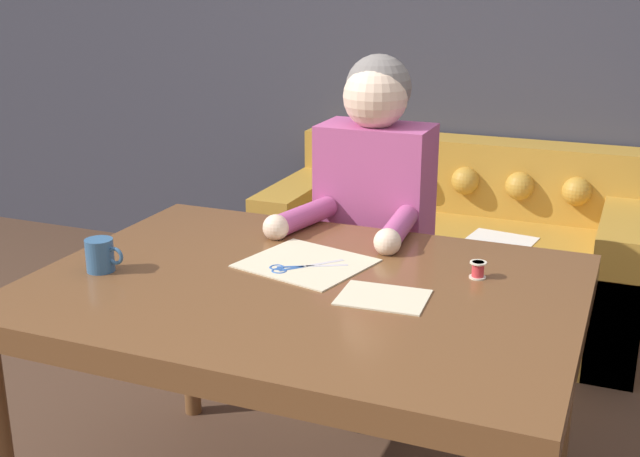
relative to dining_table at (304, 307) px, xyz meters
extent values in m
cube|color=#383842|center=(-0.13, 2.15, 0.59)|extent=(8.00, 0.06, 2.60)
cube|color=brown|center=(0.00, 0.00, 0.04)|extent=(1.41, 1.03, 0.07)
cylinder|color=brown|center=(-0.65, 0.46, -0.35)|extent=(0.06, 0.06, 0.71)
cylinder|color=brown|center=(0.65, 0.46, -0.35)|extent=(0.06, 0.06, 0.71)
cube|color=#B7842D|center=(0.03, 1.66, -0.49)|extent=(1.66, 0.88, 0.44)
cube|color=#B7842D|center=(0.03, 1.99, -0.09)|extent=(1.66, 0.22, 0.35)
cube|color=#B7842D|center=(-0.71, 1.66, -0.41)|extent=(0.20, 0.88, 0.60)
cube|color=#B7842D|center=(0.76, 1.66, -0.41)|extent=(0.20, 0.88, 0.60)
sphere|color=#B7842D|center=(-0.48, 1.86, -0.09)|extent=(0.13, 0.13, 0.13)
sphere|color=#B7842D|center=(-0.23, 1.86, -0.09)|extent=(0.13, 0.13, 0.13)
sphere|color=#B7842D|center=(0.03, 1.86, -0.09)|extent=(0.13, 0.13, 0.13)
sphere|color=#B7842D|center=(0.28, 1.86, -0.09)|extent=(0.13, 0.13, 0.13)
sphere|color=#B7842D|center=(0.53, 1.86, -0.09)|extent=(0.13, 0.13, 0.13)
cube|color=white|center=(0.26, 1.55, -0.27)|extent=(0.31, 0.28, 0.00)
cylinder|color=#33281E|center=(-0.03, 0.69, -0.46)|extent=(0.28, 0.28, 0.50)
cube|color=#B24C84|center=(-0.03, 0.69, 0.08)|extent=(0.37, 0.22, 0.58)
sphere|color=beige|center=(-0.03, 0.67, 0.46)|extent=(0.21, 0.21, 0.21)
sphere|color=slate|center=(-0.03, 0.70, 0.49)|extent=(0.21, 0.21, 0.21)
cylinder|color=#B24C84|center=(-0.19, 0.44, 0.11)|extent=(0.13, 0.29, 0.07)
sphere|color=beige|center=(-0.22, 0.30, 0.11)|extent=(0.08, 0.08, 0.08)
cylinder|color=#B24C84|center=(0.12, 0.44, 0.11)|extent=(0.09, 0.28, 0.07)
sphere|color=beige|center=(0.13, 0.30, 0.11)|extent=(0.08, 0.08, 0.08)
cube|color=beige|center=(-0.05, 0.13, 0.07)|extent=(0.38, 0.36, 0.00)
cube|color=beige|center=(0.23, -0.02, 0.07)|extent=(0.23, 0.18, 0.00)
cube|color=silver|center=(0.00, 0.15, 0.07)|extent=(0.09, 0.10, 0.00)
cube|color=#2D569E|center=(-0.06, 0.07, 0.07)|extent=(0.06, 0.06, 0.00)
torus|color=#2D569E|center=(-0.09, 0.04, 0.07)|extent=(0.04, 0.04, 0.01)
cube|color=silver|center=(0.01, 0.13, 0.07)|extent=(0.11, 0.07, 0.00)
cube|color=#2D569E|center=(-0.07, 0.08, 0.07)|extent=(0.07, 0.05, 0.00)
torus|color=#2D569E|center=(-0.11, 0.07, 0.07)|extent=(0.04, 0.04, 0.01)
cylinder|color=silver|center=(-0.04, 0.10, 0.07)|extent=(0.01, 0.01, 0.01)
cylinder|color=#335B84|center=(-0.54, -0.13, 0.12)|extent=(0.08, 0.08, 0.09)
torus|color=#335B84|center=(-0.49, -0.13, 0.12)|extent=(0.05, 0.01, 0.05)
cylinder|color=red|center=(0.41, 0.21, 0.09)|extent=(0.03, 0.03, 0.04)
cylinder|color=beige|center=(0.41, 0.21, 0.11)|extent=(0.04, 0.04, 0.00)
cylinder|color=beige|center=(0.41, 0.21, 0.07)|extent=(0.04, 0.04, 0.00)
camera|label=1|loc=(0.78, -1.79, 0.84)|focal=45.00mm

